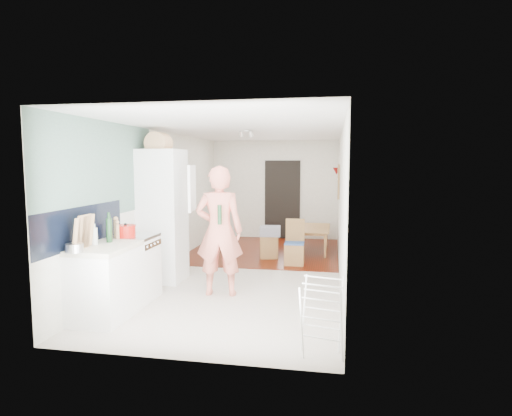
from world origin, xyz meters
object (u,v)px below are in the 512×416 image
(dining_chair, at_px, (294,243))
(stool, at_px, (269,247))
(dining_table, at_px, (312,241))
(drying_rack, at_px, (322,318))
(person, at_px, (219,219))

(dining_chair, height_order, stool, dining_chair)
(dining_table, xyz_separation_m, drying_rack, (0.36, -5.16, 0.17))
(dining_table, xyz_separation_m, stool, (-0.82, -0.85, 0.01))
(drying_rack, bearing_deg, dining_table, 107.47)
(person, xyz_separation_m, dining_table, (1.18, 3.38, -0.89))
(person, xyz_separation_m, drying_rack, (1.53, -1.78, -0.73))
(stool, xyz_separation_m, drying_rack, (1.18, -4.30, 0.16))
(dining_table, relative_size, dining_chair, 1.47)
(person, height_order, stool, person)
(dining_table, xyz_separation_m, dining_chair, (-0.26, -1.35, 0.21))
(dining_table, bearing_deg, drying_rack, -175.84)
(stool, relative_size, drying_rack, 0.60)
(dining_table, distance_m, dining_chair, 1.39)
(drying_rack, bearing_deg, stool, 118.85)
(stool, bearing_deg, dining_table, 46.08)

